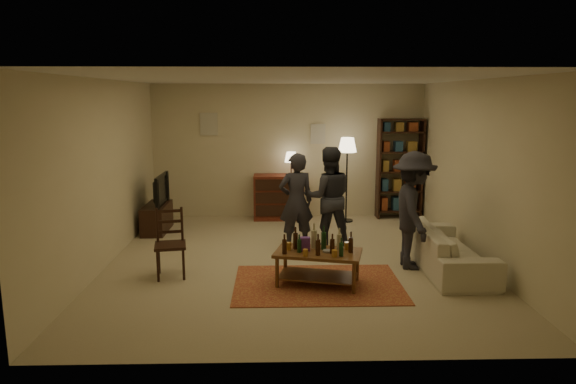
{
  "coord_description": "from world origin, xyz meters",
  "views": [
    {
      "loc": [
        -0.28,
        -7.43,
        2.46
      ],
      "look_at": [
        -0.08,
        0.1,
        1.04
      ],
      "focal_mm": 32.0,
      "sensor_mm": 36.0,
      "label": 1
    }
  ],
  "objects_px": {
    "bookshelf": "(399,167)",
    "person_by_sofa": "(413,210)",
    "sofa": "(447,248)",
    "person_left": "(296,201)",
    "person_right": "(328,197)",
    "coffee_table": "(318,255)",
    "dining_chair": "(170,240)",
    "floor_lamp": "(347,151)",
    "dresser": "(279,196)",
    "tv_stand": "(157,211)"
  },
  "relations": [
    {
      "from": "dresser",
      "to": "sofa",
      "type": "xyz_separation_m",
      "value": [
        2.39,
        -3.11,
        -0.17
      ]
    },
    {
      "from": "dining_chair",
      "to": "bookshelf",
      "type": "xyz_separation_m",
      "value": [
        3.97,
        3.36,
        0.53
      ]
    },
    {
      "from": "coffee_table",
      "to": "sofa",
      "type": "bearing_deg",
      "value": 17.13
    },
    {
      "from": "coffee_table",
      "to": "person_left",
      "type": "xyz_separation_m",
      "value": [
        -0.22,
        1.64,
        0.38
      ]
    },
    {
      "from": "dining_chair",
      "to": "person_right",
      "type": "distance_m",
      "value": 2.7
    },
    {
      "from": "dining_chair",
      "to": "person_left",
      "type": "relative_size",
      "value": 0.61
    },
    {
      "from": "dining_chair",
      "to": "person_right",
      "type": "height_order",
      "value": "person_right"
    },
    {
      "from": "coffee_table",
      "to": "bookshelf",
      "type": "height_order",
      "value": "bookshelf"
    },
    {
      "from": "dining_chair",
      "to": "dresser",
      "type": "relative_size",
      "value": 0.71
    },
    {
      "from": "person_right",
      "to": "dining_chair",
      "type": "bearing_deg",
      "value": 26.43
    },
    {
      "from": "tv_stand",
      "to": "person_left",
      "type": "xyz_separation_m",
      "value": [
        2.51,
        -1.15,
        0.4
      ]
    },
    {
      "from": "bookshelf",
      "to": "person_right",
      "type": "xyz_separation_m",
      "value": [
        -1.65,
        -2.02,
        -0.2
      ]
    },
    {
      "from": "dining_chair",
      "to": "tv_stand",
      "type": "bearing_deg",
      "value": 96.31
    },
    {
      "from": "person_right",
      "to": "bookshelf",
      "type": "bearing_deg",
      "value": -132.82
    },
    {
      "from": "coffee_table",
      "to": "floor_lamp",
      "type": "xyz_separation_m",
      "value": [
        0.85,
        3.45,
        1.01
      ]
    },
    {
      "from": "dining_chair",
      "to": "sofa",
      "type": "relative_size",
      "value": 0.46
    },
    {
      "from": "tv_stand",
      "to": "person_by_sofa",
      "type": "distance_m",
      "value": 4.68
    },
    {
      "from": "coffee_table",
      "to": "floor_lamp",
      "type": "height_order",
      "value": "floor_lamp"
    },
    {
      "from": "person_by_sofa",
      "to": "coffee_table",
      "type": "bearing_deg",
      "value": 118.04
    },
    {
      "from": "floor_lamp",
      "to": "person_right",
      "type": "bearing_deg",
      "value": -107.55
    },
    {
      "from": "bookshelf",
      "to": "sofa",
      "type": "relative_size",
      "value": 0.97
    },
    {
      "from": "tv_stand",
      "to": "sofa",
      "type": "height_order",
      "value": "tv_stand"
    },
    {
      "from": "person_by_sofa",
      "to": "floor_lamp",
      "type": "bearing_deg",
      "value": 14.45
    },
    {
      "from": "sofa",
      "to": "person_left",
      "type": "height_order",
      "value": "person_left"
    },
    {
      "from": "coffee_table",
      "to": "person_left",
      "type": "relative_size",
      "value": 0.78
    },
    {
      "from": "tv_stand",
      "to": "dresser",
      "type": "distance_m",
      "value": 2.43
    },
    {
      "from": "coffee_table",
      "to": "dresser",
      "type": "distance_m",
      "value": 3.74
    },
    {
      "from": "sofa",
      "to": "person_by_sofa",
      "type": "distance_m",
      "value": 0.74
    },
    {
      "from": "tv_stand",
      "to": "person_right",
      "type": "relative_size",
      "value": 0.64
    },
    {
      "from": "dresser",
      "to": "bookshelf",
      "type": "height_order",
      "value": "bookshelf"
    },
    {
      "from": "tv_stand",
      "to": "person_right",
      "type": "distance_m",
      "value": 3.24
    },
    {
      "from": "dining_chair",
      "to": "tv_stand",
      "type": "height_order",
      "value": "tv_stand"
    },
    {
      "from": "dining_chair",
      "to": "tv_stand",
      "type": "relative_size",
      "value": 0.91
    },
    {
      "from": "coffee_table",
      "to": "dining_chair",
      "type": "xyz_separation_m",
      "value": [
        -2.01,
        0.41,
        0.1
      ]
    },
    {
      "from": "sofa",
      "to": "person_right",
      "type": "bearing_deg",
      "value": 54.24
    },
    {
      "from": "person_left",
      "to": "person_by_sofa",
      "type": "distance_m",
      "value": 1.91
    },
    {
      "from": "bookshelf",
      "to": "floor_lamp",
      "type": "distance_m",
      "value": 1.22
    },
    {
      "from": "tv_stand",
      "to": "person_left",
      "type": "relative_size",
      "value": 0.67
    },
    {
      "from": "tv_stand",
      "to": "person_by_sofa",
      "type": "relative_size",
      "value": 0.62
    },
    {
      "from": "bookshelf",
      "to": "person_right",
      "type": "bearing_deg",
      "value": -129.25
    },
    {
      "from": "bookshelf",
      "to": "person_by_sofa",
      "type": "height_order",
      "value": "bookshelf"
    },
    {
      "from": "sofa",
      "to": "person_left",
      "type": "relative_size",
      "value": 1.33
    },
    {
      "from": "dining_chair",
      "to": "bookshelf",
      "type": "relative_size",
      "value": 0.48
    },
    {
      "from": "tv_stand",
      "to": "dresser",
      "type": "bearing_deg",
      "value": 22.07
    },
    {
      "from": "bookshelf",
      "to": "person_right",
      "type": "distance_m",
      "value": 2.62
    },
    {
      "from": "person_left",
      "to": "person_by_sofa",
      "type": "height_order",
      "value": "person_by_sofa"
    },
    {
      "from": "floor_lamp",
      "to": "sofa",
      "type": "relative_size",
      "value": 0.8
    },
    {
      "from": "sofa",
      "to": "person_left",
      "type": "xyz_separation_m",
      "value": [
        -2.14,
        1.05,
        0.48
      ]
    },
    {
      "from": "coffee_table",
      "to": "person_left",
      "type": "height_order",
      "value": "person_left"
    },
    {
      "from": "bookshelf",
      "to": "floor_lamp",
      "type": "height_order",
      "value": "bookshelf"
    }
  ]
}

